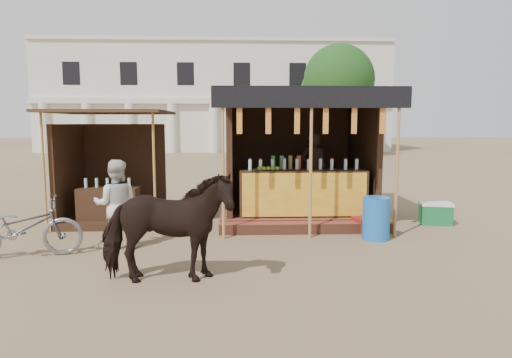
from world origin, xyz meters
The scene contains 11 objects.
ground centered at (0.00, 0.00, 0.00)m, with size 120.00×120.00×0.00m, color #846B4C.
main_stall centered at (1.02, 3.36, 1.03)m, with size 3.60×3.61×2.78m.
secondary_stall centered at (-3.17, 3.24, 0.85)m, with size 2.40×2.40×2.38m.
cow centered at (-1.27, -0.78, 0.75)m, with size 0.81×1.77×1.50m, color black.
motorbike centered at (-3.75, 0.48, 0.48)m, with size 0.63×1.81×0.95m, color gray.
bystander centered at (-2.39, 0.97, 0.76)m, with size 0.74×0.57×1.52m, color silver.
blue_barrel centered at (2.19, 1.39, 0.39)m, with size 0.49×0.49×0.78m, color blue.
red_crate centered at (2.15, 2.00, 0.14)m, with size 0.37×0.44×0.27m, color maroon.
cooler centered at (3.84, 2.60, 0.23)m, with size 0.71×0.56×0.46m.
background_building centered at (-2.00, 29.94, 3.98)m, with size 26.00×7.45×8.18m.
tree centered at (5.81, 22.14, 4.63)m, with size 4.50×4.40×7.00m.
Camera 1 is at (-0.34, -6.69, 2.12)m, focal length 32.00 mm.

